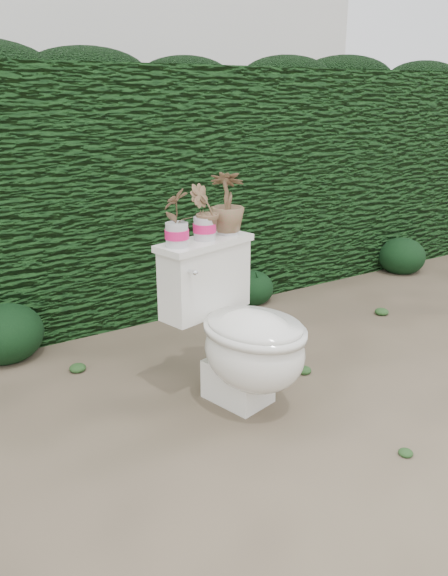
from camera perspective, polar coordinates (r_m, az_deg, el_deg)
ground at (r=2.87m, az=1.71°, el=-10.80°), size 60.00×60.00×0.00m
hedge at (r=3.97m, az=-11.35°, el=9.62°), size 8.00×1.00×1.60m
house_wall at (r=8.32m, az=-19.80°, el=22.08°), size 8.00×3.50×4.00m
toilet at (r=2.66m, az=1.77°, el=-4.75°), size 0.61×0.77×0.78m
potted_plant_left at (r=2.54m, az=-4.85°, el=7.01°), size 0.16×0.14×0.26m
potted_plant_center at (r=2.65m, az=-2.01°, el=7.52°), size 0.16×0.15×0.25m
potted_plant_right at (r=2.76m, az=0.37°, el=8.50°), size 0.23×0.23×0.30m
liriope_clump_1 at (r=3.42m, az=-21.45°, el=-3.85°), size 0.43×0.43×0.35m
liriope_clump_2 at (r=4.06m, az=2.80°, el=0.39°), size 0.32×0.32×0.26m
liriope_clump_3 at (r=4.98m, az=17.62°, el=3.42°), size 0.39×0.39×0.31m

